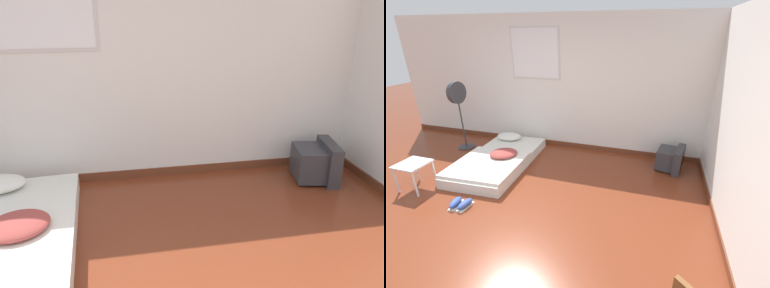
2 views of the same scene
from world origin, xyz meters
TOP-DOWN VIEW (x-y plane):
  - wall_back at (-0.01, 2.58)m, footprint 7.83×0.08m
  - mattress_bed at (-0.85, 1.36)m, footprint 1.19×2.03m
  - crt_tv at (2.18, 2.12)m, footprint 0.51×0.55m

SIDE VIEW (x-z plane):
  - mattress_bed at x=-0.85m, z-range -0.04..0.28m
  - crt_tv at x=2.18m, z-range -0.01..0.42m
  - wall_back at x=-0.01m, z-range -0.01..2.59m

